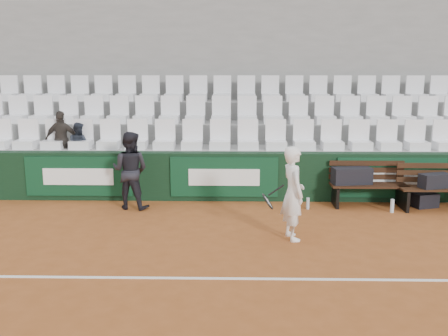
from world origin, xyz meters
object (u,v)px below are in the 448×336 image
(tennis_player, at_px, (293,193))
(ball_kid, at_px, (130,170))
(sports_bag_left, at_px, (352,176))
(spectator_c, at_px, (78,125))
(sports_bag_ground, at_px, (425,200))
(spectator_b, at_px, (61,119))
(water_bottle_near, at_px, (308,203))
(water_bottle_far, at_px, (392,206))
(sports_bag_right, at_px, (435,181))
(bench_right, at_px, (438,199))
(bench_left, at_px, (368,195))

(tennis_player, bearing_deg, ball_kid, 149.69)
(sports_bag_left, relative_size, spectator_c, 0.75)
(sports_bag_ground, relative_size, ball_kid, 0.31)
(spectator_b, xyz_separation_m, spectator_c, (0.36, 0.00, -0.12))
(water_bottle_near, bearing_deg, spectator_b, 167.08)
(water_bottle_far, bearing_deg, tennis_player, -143.88)
(sports_bag_left, xyz_separation_m, sports_bag_right, (1.53, -0.30, -0.03))
(sports_bag_ground, xyz_separation_m, tennis_player, (-2.85, -1.91, 0.62))
(bench_right, xyz_separation_m, water_bottle_far, (-0.94, -0.20, -0.09))
(sports_bag_left, bearing_deg, sports_bag_right, -11.15)
(sports_bag_right, height_order, tennis_player, tennis_player)
(sports_bag_ground, bearing_deg, sports_bag_right, -70.83)
(ball_kid, bearing_deg, spectator_c, -28.82)
(sports_bag_left, distance_m, water_bottle_near, 1.06)
(bench_right, relative_size, water_bottle_far, 5.75)
(bench_right, bearing_deg, spectator_b, 171.24)
(spectator_c, bearing_deg, sports_bag_left, -164.89)
(water_bottle_near, height_order, spectator_c, spectator_c)
(water_bottle_near, relative_size, tennis_player, 0.15)
(bench_right, relative_size, spectator_b, 1.19)
(bench_right, xyz_separation_m, sports_bag_left, (-1.62, 0.28, 0.39))
(sports_bag_right, xyz_separation_m, water_bottle_near, (-2.42, 0.02, -0.47))
(water_bottle_far, distance_m, spectator_b, 7.06)
(ball_kid, height_order, spectator_c, spectator_c)
(bench_right, xyz_separation_m, spectator_c, (-7.34, 1.19, 1.28))
(water_bottle_far, xyz_separation_m, spectator_b, (-6.76, 1.39, 1.50))
(sports_bag_left, bearing_deg, sports_bag_ground, -3.36)
(bench_left, distance_m, spectator_b, 6.63)
(tennis_player, distance_m, ball_kid, 3.43)
(bench_right, bearing_deg, water_bottle_far, -167.88)
(spectator_b, relative_size, spectator_c, 1.24)
(sports_bag_right, distance_m, ball_kid, 5.89)
(sports_bag_left, distance_m, ball_kid, 4.37)
(bench_left, height_order, tennis_player, tennis_player)
(bench_left, height_order, spectator_b, spectator_b)
(spectator_c, bearing_deg, ball_kid, 163.09)
(water_bottle_near, bearing_deg, bench_right, 0.08)
(water_bottle_near, bearing_deg, ball_kid, 179.84)
(bench_right, height_order, water_bottle_far, bench_right)
(sports_bag_right, relative_size, spectator_c, 0.58)
(water_bottle_near, height_order, spectator_b, spectator_b)
(tennis_player, bearing_deg, sports_bag_ground, 33.86)
(water_bottle_far, bearing_deg, sports_bag_right, 11.83)
(spectator_b, bearing_deg, bench_right, 172.43)
(bench_right, bearing_deg, spectator_c, 170.82)
(bench_left, xyz_separation_m, water_bottle_far, (0.35, -0.43, -0.09))
(water_bottle_near, bearing_deg, sports_bag_ground, 4.74)
(sports_bag_ground, distance_m, water_bottle_near, 2.35)
(spectator_b, bearing_deg, water_bottle_near, 168.26)
(water_bottle_far, bearing_deg, spectator_b, 168.41)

